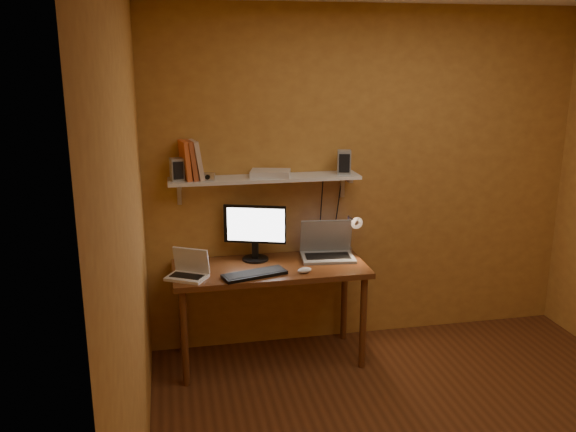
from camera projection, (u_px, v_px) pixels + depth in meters
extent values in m
cube|color=#C28C3B|center=(365.00, 179.00, 4.74)|extent=(3.40, 0.02, 2.60)
cube|color=#C28C3B|center=(130.00, 259.00, 2.89)|extent=(0.02, 3.20, 2.60)
cube|color=#612D17|center=(270.00, 269.00, 4.42)|extent=(1.40, 0.60, 0.04)
cylinder|color=#612D17|center=(185.00, 338.00, 4.17)|extent=(0.05, 0.05, 0.71)
cylinder|color=#612D17|center=(363.00, 323.00, 4.42)|extent=(0.05, 0.05, 0.71)
cylinder|color=#612D17|center=(182.00, 310.00, 4.63)|extent=(0.05, 0.05, 0.71)
cylinder|color=#612D17|center=(344.00, 297.00, 4.87)|extent=(0.05, 0.05, 0.71)
cube|color=white|center=(265.00, 178.00, 4.44)|extent=(1.40, 0.25, 0.02)
cube|color=silver|center=(179.00, 193.00, 4.45)|extent=(0.03, 0.03, 0.18)
cube|color=silver|center=(342.00, 185.00, 4.69)|extent=(0.03, 0.03, 0.18)
cylinder|color=black|center=(255.00, 259.00, 4.56)|extent=(0.25, 0.25, 0.01)
cube|color=black|center=(255.00, 250.00, 4.54)|extent=(0.05, 0.05, 0.14)
cube|color=black|center=(255.00, 224.00, 4.49)|extent=(0.45, 0.17, 0.28)
cube|color=white|center=(255.00, 225.00, 4.47)|extent=(0.41, 0.14, 0.25)
cube|color=gray|center=(328.00, 257.00, 4.58)|extent=(0.42, 0.32, 0.02)
cube|color=black|center=(328.00, 256.00, 4.58)|extent=(0.35, 0.19, 0.00)
cube|color=gray|center=(326.00, 236.00, 4.64)|extent=(0.40, 0.14, 0.27)
cube|color=#14173F|center=(326.00, 236.00, 4.64)|extent=(0.35, 0.11, 0.22)
cube|color=silver|center=(187.00, 277.00, 4.17)|extent=(0.32, 0.29, 0.02)
cube|color=black|center=(187.00, 276.00, 4.17)|extent=(0.24, 0.20, 0.00)
cube|color=silver|center=(191.00, 260.00, 4.21)|extent=(0.25, 0.17, 0.18)
cube|color=black|center=(191.00, 260.00, 4.21)|extent=(0.22, 0.14, 0.15)
cube|color=black|center=(254.00, 274.00, 4.22)|extent=(0.47, 0.26, 0.02)
ellipsoid|color=silver|center=(305.00, 270.00, 4.28)|extent=(0.12, 0.09, 0.04)
cube|color=silver|center=(348.00, 252.00, 4.77)|extent=(0.05, 0.06, 0.08)
cylinder|color=silver|center=(348.00, 233.00, 4.74)|extent=(0.02, 0.02, 0.28)
cylinder|color=silver|center=(352.00, 219.00, 4.62)|extent=(0.01, 0.16, 0.01)
cone|color=silver|center=(355.00, 221.00, 4.55)|extent=(0.09, 0.09, 0.09)
sphere|color=#FFE0A5|center=(356.00, 222.00, 4.53)|extent=(0.04, 0.04, 0.04)
cube|color=gray|center=(177.00, 169.00, 4.28)|extent=(0.10, 0.10, 0.16)
cube|color=gray|center=(344.00, 162.00, 4.52)|extent=(0.12, 0.12, 0.18)
cube|color=orange|center=(185.00, 160.00, 4.30)|extent=(0.09, 0.20, 0.28)
cube|color=#A8502B|center=(191.00, 160.00, 4.30)|extent=(0.10, 0.20, 0.28)
cube|color=beige|center=(196.00, 160.00, 4.31)|extent=(0.11, 0.20, 0.28)
cube|color=silver|center=(208.00, 177.00, 4.30)|extent=(0.10, 0.06, 0.06)
cylinder|color=black|center=(208.00, 177.00, 4.28)|extent=(0.04, 0.03, 0.03)
cube|color=silver|center=(270.00, 173.00, 4.44)|extent=(0.32, 0.26, 0.05)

